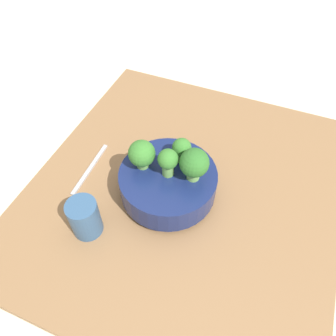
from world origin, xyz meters
The scene contains 9 objects.
ground_plane centered at (0.00, 0.00, 0.00)m, with size 6.00×6.00×0.00m, color beige.
table centered at (0.00, 0.00, 0.02)m, with size 0.81×0.74×0.04m.
bowl centered at (0.03, -0.03, 0.08)m, with size 0.23×0.23×0.08m.
broccoli_floret_center centered at (0.03, -0.03, 0.16)m, with size 0.05×0.05×0.07m.
broccoli_floret_front centered at (0.03, -0.09, 0.16)m, with size 0.06×0.06×0.07m.
broccoli_floret_back centered at (0.02, 0.02, 0.17)m, with size 0.07×0.07×0.08m.
broccoli_floret_left centered at (-0.02, -0.02, 0.15)m, with size 0.04×0.04×0.06m.
cup centered at (0.19, -0.16, 0.09)m, with size 0.07×0.07×0.09m.
fork centered at (0.04, -0.25, 0.04)m, with size 0.18×0.02×0.01m.
Camera 1 is at (0.46, 0.15, 0.70)m, focal length 35.00 mm.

